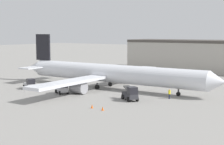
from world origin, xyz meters
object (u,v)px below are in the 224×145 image
(pushback_tug, at_px, (30,84))
(safety_cone_near, at_px, (103,109))
(airplane, at_px, (108,73))
(baggage_tug, at_px, (62,88))
(ground_crew_worker, at_px, (169,94))
(belt_loader_truck, at_px, (131,94))
(safety_cone_far, at_px, (92,106))

(pushback_tug, xyz_separation_m, safety_cone_near, (22.11, -6.84, -0.66))
(airplane, xyz_separation_m, baggage_tug, (-3.18, -9.41, -1.83))
(ground_crew_worker, relative_size, belt_loader_truck, 0.46)
(safety_cone_near, bearing_deg, belt_loader_truck, 92.49)
(pushback_tug, distance_m, safety_cone_near, 23.15)
(airplane, distance_m, pushback_tug, 15.05)
(safety_cone_near, relative_size, safety_cone_far, 1.00)
(belt_loader_truck, bearing_deg, airplane, 177.63)
(baggage_tug, xyz_separation_m, pushback_tug, (-8.63, 0.30, -0.13))
(pushback_tug, bearing_deg, safety_cone_far, 7.49)
(airplane, xyz_separation_m, safety_cone_far, (8.20, -15.66, -2.62))
(airplane, distance_m, safety_cone_far, 17.87)
(safety_cone_far, bearing_deg, airplane, 117.63)
(belt_loader_truck, height_order, safety_cone_near, belt_loader_truck)
(belt_loader_truck, distance_m, safety_cone_near, 8.12)
(ground_crew_worker, height_order, pushback_tug, pushback_tug)
(baggage_tug, xyz_separation_m, belt_loader_truck, (13.13, 1.53, 0.03))
(airplane, bearing_deg, baggage_tug, -109.05)
(baggage_tug, height_order, safety_cone_near, baggage_tug)
(airplane, height_order, pushback_tug, airplane)
(safety_cone_near, bearing_deg, baggage_tug, 154.11)
(airplane, height_order, ground_crew_worker, airplane)
(airplane, bearing_deg, ground_crew_worker, -12.37)
(ground_crew_worker, xyz_separation_m, pushback_tug, (-26.26, -6.04, 0.06))
(safety_cone_near, bearing_deg, safety_cone_far, 171.94)
(belt_loader_truck, bearing_deg, baggage_tug, -137.33)
(airplane, relative_size, pushback_tug, 12.81)
(baggage_tug, relative_size, safety_cone_far, 5.40)
(ground_crew_worker, bearing_deg, belt_loader_truck, -61.00)
(pushback_tug, height_order, safety_cone_far, pushback_tug)
(baggage_tug, bearing_deg, pushback_tug, -156.77)
(ground_crew_worker, relative_size, pushback_tug, 0.47)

